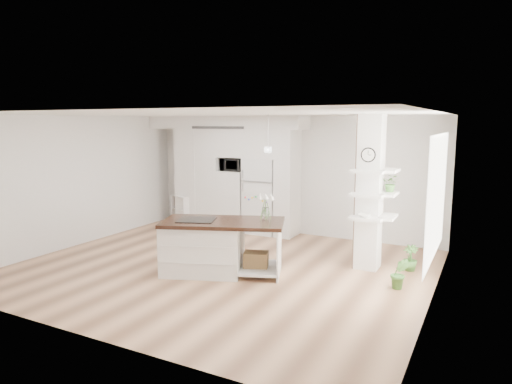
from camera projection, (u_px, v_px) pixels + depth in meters
The scene contains 14 objects.
floor at pixel (221, 268), 8.11m from camera, with size 7.00×6.00×0.01m, color tan.
room at pixel (220, 164), 7.83m from camera, with size 7.04×6.04×2.72m.
cabinet_wall at pixel (228, 167), 10.88m from camera, with size 4.00×0.71×2.70m.
refrigerator at pixel (263, 196), 10.57m from camera, with size 0.78×0.69×1.75m.
column at pixel (373, 194), 7.81m from camera, with size 0.69×0.90×2.70m.
window at pixel (437, 197), 6.56m from camera, with size 2.40×2.40×0.00m, color white.
pendant_light at pixel (317, 151), 7.15m from camera, with size 0.12×0.12×0.10m, color white.
kitchen_island at pixel (210, 245), 7.79m from camera, with size 2.25×1.63×1.49m.
bookshelf at pixel (184, 212), 11.44m from camera, with size 0.73×0.59×0.76m.
floor_plant_a at pixel (400, 274), 7.04m from camera, with size 0.27×0.22×0.50m, color #3D742E.
floor_plant_b at pixel (410, 258), 7.93m from camera, with size 0.25×0.25×0.45m, color #3D742E.
microwave at pixel (233, 165), 10.76m from camera, with size 0.54×0.37×0.30m, color #2D2D2D.
shelf_plant at pixel (391, 183), 7.82m from camera, with size 0.27×0.23×0.30m, color #3D742E.
decor_bowl at pixel (365, 216), 7.70m from camera, with size 0.22×0.22×0.05m, color white.
Camera 1 is at (4.15, -6.65, 2.56)m, focal length 32.00 mm.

